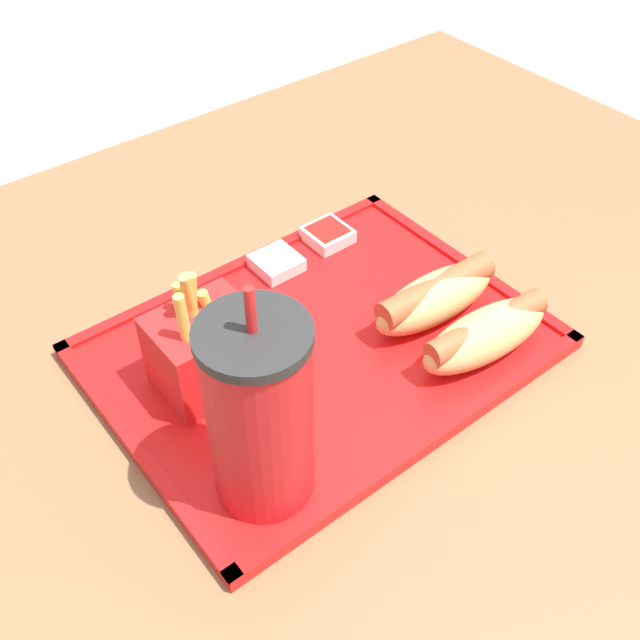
{
  "coord_description": "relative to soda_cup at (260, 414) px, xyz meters",
  "views": [
    {
      "loc": [
        0.28,
        0.36,
        1.26
      ],
      "look_at": [
        -0.02,
        -0.02,
        0.8
      ],
      "focal_mm": 42.0,
      "sensor_mm": 36.0,
      "label": 1
    }
  ],
  "objects": [
    {
      "name": "dining_table",
      "position": [
        -0.11,
        -0.08,
        -0.47
      ],
      "size": [
        1.25,
        0.94,
        0.76
      ],
      "color": "brown",
      "rests_on": "ground_plane"
    },
    {
      "name": "food_tray",
      "position": [
        -0.13,
        -0.09,
        -0.09
      ],
      "size": [
        0.39,
        0.29,
        0.01
      ],
      "color": "red",
      "rests_on": "dining_table"
    },
    {
      "name": "soda_cup",
      "position": [
        0.0,
        0.0,
        0.0
      ],
      "size": [
        0.08,
        0.08,
        0.2
      ],
      "color": "red",
      "rests_on": "food_tray"
    },
    {
      "name": "hot_dog_far",
      "position": [
        -0.23,
        0.01,
        -0.06
      ],
      "size": [
        0.14,
        0.06,
        0.05
      ],
      "color": "tan",
      "rests_on": "food_tray"
    },
    {
      "name": "hot_dog_near",
      "position": [
        -0.23,
        -0.05,
        -0.06
      ],
      "size": [
        0.14,
        0.05,
        0.05
      ],
      "color": "tan",
      "rests_on": "food_tray"
    },
    {
      "name": "fries_carton",
      "position": [
        -0.02,
        -0.12,
        -0.04
      ],
      "size": [
        0.08,
        0.07,
        0.12
      ],
      "color": "red",
      "rests_on": "food_tray"
    },
    {
      "name": "sauce_cup_mayo",
      "position": [
        -0.16,
        -0.2,
        -0.07
      ],
      "size": [
        0.04,
        0.04,
        0.02
      ],
      "color": "silver",
      "rests_on": "food_tray"
    },
    {
      "name": "sauce_cup_ketchup",
      "position": [
        -0.23,
        -0.21,
        -0.07
      ],
      "size": [
        0.04,
        0.04,
        0.02
      ],
      "color": "silver",
      "rests_on": "food_tray"
    }
  ]
}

